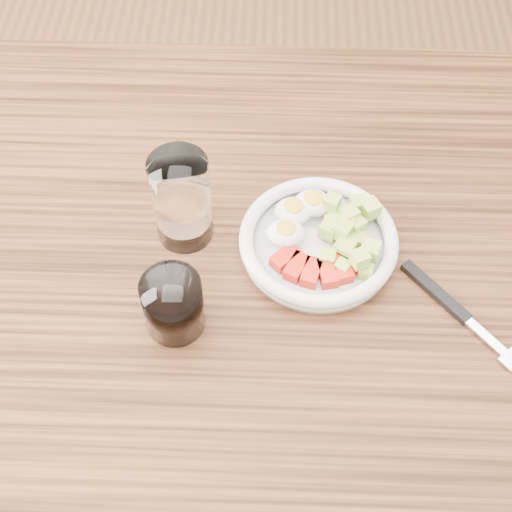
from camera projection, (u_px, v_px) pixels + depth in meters
The scene contains 6 objects.
ground at pixel (260, 471), 1.54m from camera, with size 4.00×4.00×0.00m, color brown.
dining_table at pixel (263, 316), 0.99m from camera, with size 1.50×0.90×0.77m.
bowl at pixel (319, 239), 0.92m from camera, with size 0.21×0.21×0.05m.
fork at pixel (453, 308), 0.87m from camera, with size 0.16×0.18×0.01m.
water_glass at pixel (182, 200), 0.89m from camera, with size 0.07×0.07×0.13m, color white.
coffee_glass at pixel (173, 305), 0.83m from camera, with size 0.07×0.07×0.08m.
Camera 1 is at (0.01, -0.49, 1.53)m, focal length 50.00 mm.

